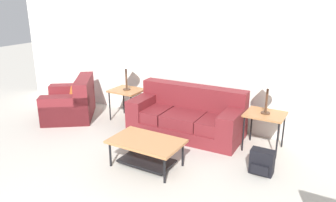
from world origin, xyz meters
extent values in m
cube|color=silver|center=(0.00, 4.07, 1.30)|extent=(9.09, 0.06, 2.60)
cube|color=maroon|center=(0.00, 3.47, 0.11)|extent=(1.98, 0.94, 0.22)
cube|color=maroon|center=(-0.65, 3.43, 0.32)|extent=(0.65, 0.81, 0.20)
cube|color=maroon|center=(0.00, 3.45, 0.32)|extent=(0.65, 0.81, 0.20)
cube|color=maroon|center=(0.65, 3.47, 0.32)|extent=(0.65, 0.81, 0.20)
cube|color=maroon|center=(-0.01, 3.78, 0.62)|extent=(1.96, 0.32, 0.40)
cube|color=maroon|center=(-0.84, 3.45, 0.29)|extent=(0.31, 0.89, 0.58)
cube|color=maroon|center=(0.83, 3.50, 0.29)|extent=(0.31, 0.89, 0.58)
cube|color=maroon|center=(-2.41, 3.08, 0.20)|extent=(1.37, 1.41, 0.40)
cube|color=maroon|center=(-2.15, 3.26, 0.60)|extent=(0.85, 1.04, 0.40)
cube|color=maroon|center=(-2.66, 3.41, 0.28)|extent=(0.88, 0.74, 0.56)
cube|color=maroon|center=(-2.17, 2.74, 0.28)|extent=(0.88, 0.74, 0.56)
cube|color=orange|center=(-2.32, 3.14, 0.50)|extent=(0.35, 0.39, 0.36)
cube|color=#A87042|center=(0.02, 2.19, 0.39)|extent=(1.02, 0.64, 0.04)
cylinder|color=black|center=(-0.43, 1.93, 0.18)|extent=(0.03, 0.03, 0.37)
cylinder|color=black|center=(0.47, 1.93, 0.18)|extent=(0.03, 0.03, 0.37)
cylinder|color=black|center=(-0.43, 2.44, 0.18)|extent=(0.03, 0.03, 0.37)
cylinder|color=black|center=(0.47, 2.44, 0.18)|extent=(0.03, 0.03, 0.37)
cube|color=black|center=(0.02, 2.19, 0.08)|extent=(0.76, 0.45, 0.02)
cube|color=#A87042|center=(-1.33, 3.56, 0.59)|extent=(0.60, 0.52, 0.03)
cylinder|color=black|center=(-1.59, 3.34, 0.29)|extent=(0.03, 0.03, 0.57)
cylinder|color=black|center=(-1.07, 3.34, 0.29)|extent=(0.03, 0.03, 0.57)
cylinder|color=black|center=(-1.59, 3.78, 0.29)|extent=(0.03, 0.03, 0.57)
cylinder|color=black|center=(-1.07, 3.78, 0.29)|extent=(0.03, 0.03, 0.57)
cube|color=#A87042|center=(1.32, 3.56, 0.59)|extent=(0.60, 0.52, 0.03)
cylinder|color=black|center=(1.06, 3.34, 0.29)|extent=(0.03, 0.03, 0.57)
cylinder|color=black|center=(1.58, 3.34, 0.29)|extent=(0.03, 0.03, 0.57)
cylinder|color=black|center=(1.06, 3.78, 0.29)|extent=(0.03, 0.03, 0.57)
cylinder|color=black|center=(1.58, 3.78, 0.29)|extent=(0.03, 0.03, 0.57)
cylinder|color=#472D1E|center=(-1.33, 3.56, 0.61)|extent=(0.14, 0.14, 0.02)
cylinder|color=#472D1E|center=(-1.33, 3.56, 0.83)|extent=(0.04, 0.04, 0.43)
cone|color=white|center=(-1.33, 3.56, 1.16)|extent=(0.33, 0.33, 0.22)
cylinder|color=#472D1E|center=(1.32, 3.56, 0.61)|extent=(0.14, 0.14, 0.02)
cylinder|color=#472D1E|center=(1.32, 3.56, 0.83)|extent=(0.04, 0.04, 0.43)
cone|color=white|center=(1.32, 3.56, 1.16)|extent=(0.33, 0.33, 0.22)
cube|color=black|center=(1.50, 2.80, 0.17)|extent=(0.32, 0.17, 0.35)
cube|color=black|center=(1.50, 2.70, 0.10)|extent=(0.24, 0.05, 0.14)
cylinder|color=black|center=(1.42, 2.91, 0.19)|extent=(0.02, 0.02, 0.26)
cylinder|color=black|center=(1.59, 2.91, 0.19)|extent=(0.02, 0.02, 0.26)
camera|label=1|loc=(2.37, -1.31, 2.36)|focal=35.00mm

